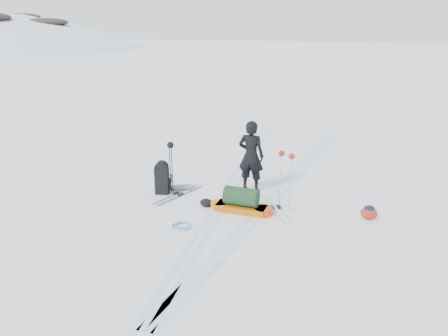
% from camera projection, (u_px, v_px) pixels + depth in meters
% --- Properties ---
extents(ground, '(200.00, 200.00, 0.00)m').
position_uv_depth(ground, '(219.00, 206.00, 11.23)').
color(ground, white).
rests_on(ground, ground).
extents(ski_tracks, '(3.38, 17.97, 0.01)m').
position_uv_depth(ski_tracks, '(250.00, 196.00, 11.85)').
color(ski_tracks, silver).
rests_on(ski_tracks, ground).
extents(skier, '(0.75, 0.52, 1.99)m').
position_uv_depth(skier, '(251.00, 156.00, 12.01)').
color(skier, black).
rests_on(skier, ground).
extents(pulk_sled, '(1.64, 0.59, 0.62)m').
position_uv_depth(pulk_sled, '(241.00, 202.00, 10.87)').
color(pulk_sled, '#C05C0B').
rests_on(pulk_sled, ground).
extents(expedition_rucksack, '(0.89, 0.77, 0.93)m').
position_uv_depth(expedition_rucksack, '(164.00, 178.00, 11.96)').
color(expedition_rucksack, black).
rests_on(expedition_rucksack, ground).
extents(ski_poles_black, '(0.21, 0.18, 1.48)m').
position_uv_depth(ski_poles_black, '(171.00, 151.00, 11.67)').
color(ski_poles_black, black).
rests_on(ski_poles_black, ground).
extents(ski_poles_silver, '(0.43, 0.33, 1.50)m').
position_uv_depth(ski_poles_silver, '(286.00, 161.00, 10.68)').
color(ski_poles_silver, silver).
rests_on(ski_poles_silver, ground).
extents(touring_skis_grey, '(0.83, 1.73, 0.06)m').
position_uv_depth(touring_skis_grey, '(178.00, 195.00, 11.94)').
color(touring_skis_grey, gray).
rests_on(touring_skis_grey, ground).
extents(touring_skis_white, '(1.12, 1.65, 0.06)m').
position_uv_depth(touring_skis_white, '(275.00, 208.00, 11.08)').
color(touring_skis_white, '#B9BCC0').
rests_on(touring_skis_white, ground).
extents(rope_coil, '(0.49, 0.49, 0.06)m').
position_uv_depth(rope_coil, '(182.00, 226.00, 10.08)').
color(rope_coil, '#5FC5E8').
rests_on(rope_coil, ground).
extents(small_daypack, '(0.50, 0.46, 0.34)m').
position_uv_depth(small_daypack, '(369.00, 212.00, 10.46)').
color(small_daypack, maroon).
rests_on(small_daypack, ground).
extents(thermos_pair, '(0.27, 0.17, 0.27)m').
position_uv_depth(thermos_pair, '(168.00, 178.00, 12.84)').
color(thermos_pair, '#55585C').
rests_on(thermos_pair, ground).
extents(stuff_sack, '(0.40, 0.35, 0.21)m').
position_uv_depth(stuff_sack, '(206.00, 203.00, 11.17)').
color(stuff_sack, black).
rests_on(stuff_sack, ground).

